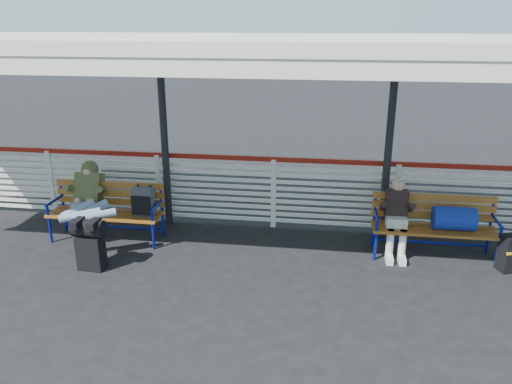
% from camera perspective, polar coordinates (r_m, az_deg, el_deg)
% --- Properties ---
extents(ground, '(60.00, 60.00, 0.00)m').
position_cam_1_polar(ground, '(6.92, 0.17, -10.05)').
color(ground, black).
rests_on(ground, ground).
extents(fence, '(12.08, 0.08, 1.24)m').
position_cam_1_polar(fence, '(8.38, 2.01, 0.22)').
color(fence, silver).
rests_on(fence, ground).
extents(canopy, '(12.60, 3.60, 3.16)m').
position_cam_1_polar(canopy, '(6.91, 1.26, 16.37)').
color(canopy, silver).
rests_on(canopy, ground).
extents(luggage_stack, '(0.47, 0.28, 0.75)m').
position_cam_1_polar(luggage_stack, '(7.41, -18.46, -5.49)').
color(luggage_stack, black).
rests_on(luggage_stack, ground).
extents(bench_left, '(1.80, 0.56, 0.92)m').
position_cam_1_polar(bench_left, '(8.21, -15.51, -1.42)').
color(bench_left, '#A56620').
rests_on(bench_left, ground).
extents(bench_right, '(1.80, 0.56, 0.92)m').
position_cam_1_polar(bench_right, '(7.82, 20.68, -2.97)').
color(bench_right, '#A56620').
rests_on(bench_right, ground).
extents(traveler_man, '(0.94, 1.64, 0.77)m').
position_cam_1_polar(traveler_man, '(8.03, -18.74, -1.55)').
color(traveler_man, '#7C8DA7').
rests_on(traveler_man, ground).
extents(companion_person, '(0.32, 0.66, 1.15)m').
position_cam_1_polar(companion_person, '(7.69, 15.77, -2.80)').
color(companion_person, beige).
rests_on(companion_person, ground).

